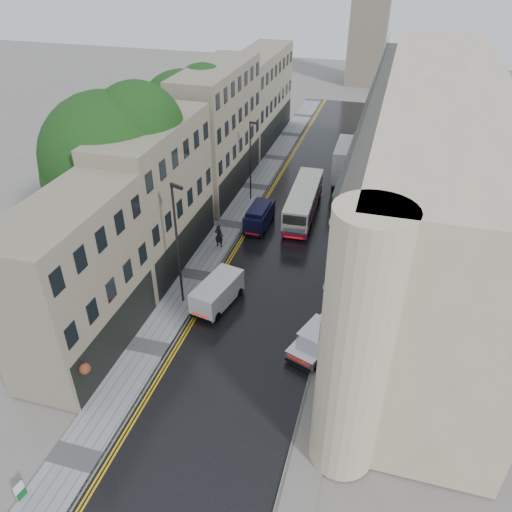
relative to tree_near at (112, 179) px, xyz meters
The scene contains 16 objects.
road 16.14m from the tree_near, 30.96° to the left, with size 9.00×85.00×0.02m, color black.
left_sidewalk 12.16m from the tree_near, 48.44° to the left, with size 2.70×85.00×0.12m, color gray.
right_sidewalk 20.59m from the tree_near, 22.73° to the left, with size 1.80×85.00×0.12m, color slate.
old_shop_row 10.50m from the tree_near, 73.04° to the left, with size 4.50×56.00×12.00m, color gray, non-canonical shape.
modern_block 23.58m from the tree_near, 14.74° to the left, with size 8.00×40.00×14.00m, color beige, non-canonical shape.
tree_near is the anchor object (origin of this frame).
tree_far 13.02m from the tree_near, 88.68° to the left, with size 9.24×9.24×12.46m, color black, non-canonical shape.
cream_bus 15.38m from the tree_near, 35.89° to the left, with size 2.25×9.89×2.70m, color white, non-canonical shape.
white_lorry 23.56m from the tree_near, 51.59° to the left, with size 2.48×8.27×4.34m, color silver, non-canonical shape.
silver_hatchback 18.29m from the tree_near, 25.40° to the right, with size 1.94×4.43×1.66m, color #B3B3B8, non-canonical shape.
white_van 11.28m from the tree_near, 31.30° to the right, with size 1.90×4.44×2.01m, color white, non-canonical shape.
navy_van 12.05m from the tree_near, 37.37° to the left, with size 1.75×4.36×2.23m, color black, non-canonical shape.
pedestrian 9.74m from the tree_near, 27.69° to the left, with size 0.73×0.48×2.01m, color black.
lamp_post_near 8.27m from the tree_near, 30.52° to the right, with size 1.03×0.23×9.17m, color black, non-canonical shape.
lamp_post_far 15.00m from the tree_near, 62.03° to the left, with size 0.87×0.19×7.75m, color black, non-canonical shape.
estate_sign 21.64m from the tree_near, 74.73° to the right, with size 0.08×0.57×0.95m, color silver, non-canonical shape.
Camera 1 is at (7.21, -9.85, 22.38)m, focal length 35.00 mm.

